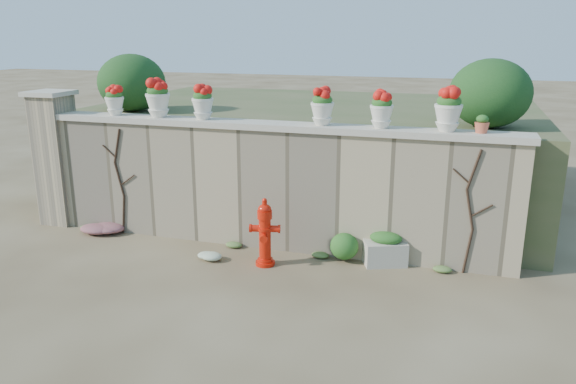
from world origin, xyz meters
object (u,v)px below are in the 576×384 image
(fire_hydrant, at_px, (265,232))
(planter_box, at_px, (385,249))
(urn_pot_0, at_px, (114,101))
(terracotta_pot, at_px, (482,125))

(fire_hydrant, bearing_deg, planter_box, 4.60)
(urn_pot_0, relative_size, terracotta_pot, 2.03)
(fire_hydrant, distance_m, urn_pot_0, 3.64)
(planter_box, bearing_deg, fire_hydrant, 176.01)
(planter_box, height_order, urn_pot_0, urn_pot_0)
(urn_pot_0, xyz_separation_m, terracotta_pot, (6.08, -0.00, -0.14))
(fire_hydrant, distance_m, terracotta_pot, 3.56)
(fire_hydrant, relative_size, urn_pot_0, 2.10)
(fire_hydrant, distance_m, planter_box, 1.89)
(urn_pot_0, height_order, terracotta_pot, urn_pot_0)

